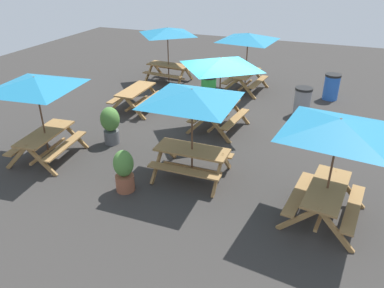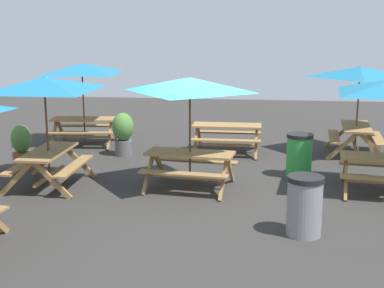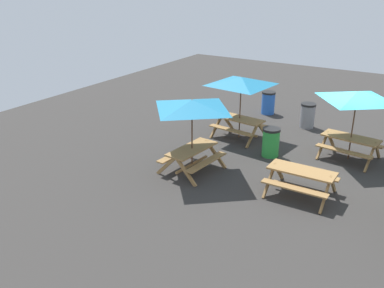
% 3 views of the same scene
% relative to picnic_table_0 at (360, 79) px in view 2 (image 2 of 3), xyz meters
% --- Properties ---
extents(ground_plane, '(28.13, 28.13, 0.00)m').
position_rel_picnic_table_0_xyz_m(ground_plane, '(-3.66, -3.61, -1.99)').
color(ground_plane, '#33302D').
rests_on(ground_plane, ground).
extents(picnic_table_0, '(2.18, 2.18, 2.34)m').
position_rel_picnic_table_0_xyz_m(picnic_table_0, '(0.00, 0.00, 0.00)').
color(picnic_table_0, olive).
rests_on(picnic_table_0, ground).
extents(picnic_table_1, '(2.83, 2.83, 2.34)m').
position_rel_picnic_table_0_xyz_m(picnic_table_1, '(-6.87, -3.75, 0.00)').
color(picnic_table_1, olive).
rests_on(picnic_table_1, ground).
extents(picnic_table_2, '(2.23, 2.23, 2.34)m').
position_rel_picnic_table_0_xyz_m(picnic_table_2, '(-3.92, -3.52, 0.00)').
color(picnic_table_2, olive).
rests_on(picnic_table_2, ground).
extents(picnic_table_3, '(1.80, 1.53, 0.81)m').
position_rel_picnic_table_0_xyz_m(picnic_table_3, '(-3.36, -0.26, -1.43)').
color(picnic_table_3, olive).
rests_on(picnic_table_3, ground).
extents(picnic_table_5, '(2.81, 2.81, 2.34)m').
position_rel_picnic_table_0_xyz_m(picnic_table_5, '(-7.42, 0.24, 0.00)').
color(picnic_table_5, olive).
rests_on(picnic_table_5, ground).
extents(trash_bin_gray, '(0.59, 0.59, 0.98)m').
position_rel_picnic_table_0_xyz_m(trash_bin_gray, '(-1.76, -5.83, -1.49)').
color(trash_bin_gray, gray).
rests_on(trash_bin_gray, ground).
extents(trash_bin_green, '(0.59, 0.59, 0.98)m').
position_rel_picnic_table_0_xyz_m(trash_bin_green, '(-1.62, -2.38, -1.49)').
color(trash_bin_green, green).
rests_on(trash_bin_green, ground).
extents(potted_plant_0, '(0.56, 0.56, 1.12)m').
position_rel_picnic_table_0_xyz_m(potted_plant_0, '(-6.01, -0.88, -1.37)').
color(potted_plant_0, '#59595B').
rests_on(potted_plant_0, ground).
extents(potted_plant_1, '(0.47, 0.47, 1.05)m').
position_rel_picnic_table_0_xyz_m(potted_plant_1, '(-8.03, -2.51, -1.45)').
color(potted_plant_1, '#935138').
rests_on(potted_plant_1, ground).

